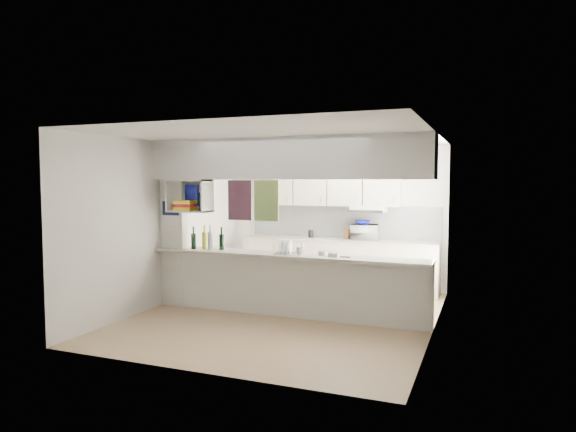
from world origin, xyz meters
The scene contains 16 objects.
floor centered at (0.00, 0.00, 0.00)m, with size 4.80×4.80×0.00m, color tan.
ceiling centered at (0.00, 0.00, 2.60)m, with size 4.80×4.80×0.00m, color white.
wall_back centered at (0.00, 2.40, 1.30)m, with size 4.20×4.20×0.00m, color silver.
wall_left centered at (-2.10, 0.00, 1.30)m, with size 4.80×4.80×0.00m, color silver.
wall_right centered at (2.10, 0.00, 1.30)m, with size 4.80×4.80×0.00m, color silver.
servery_partition centered at (-0.17, 0.00, 1.66)m, with size 4.20×0.50×2.60m.
cubby_shelf centered at (-1.57, -0.06, 1.71)m, with size 0.65×0.35×0.50m.
kitchen_run centered at (0.16, 2.14, 0.83)m, with size 3.60×0.63×2.24m.
microwave centered at (0.68, 2.14, 1.06)m, with size 0.50×0.34×0.27m, color white.
bowl centered at (0.65, 2.14, 1.23)m, with size 0.28×0.28×0.07m, color #0C148E.
dish_rack centered at (0.05, -0.01, 1.00)m, with size 0.43×0.34×0.21m.
cup centered at (0.25, -0.05, 0.99)m, with size 0.13×0.13×0.10m, color white.
wine_bottles centered at (-1.30, -0.01, 1.06)m, with size 0.53×0.16×0.39m.
plastic_tubs centered at (0.64, 0.00, 0.95)m, with size 0.49×0.21×0.07m.
utensil_jar centered at (-0.35, 2.15, 0.99)m, with size 0.10×0.10×0.14m, color black.
knife_block centered at (0.34, 2.18, 1.01)m, with size 0.09×0.07×0.18m, color brown.
Camera 1 is at (2.74, -6.89, 1.99)m, focal length 32.00 mm.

